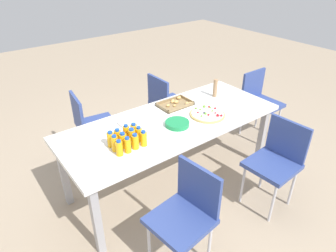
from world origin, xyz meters
name	(u,v)px	position (x,y,z in m)	size (l,w,h in m)	color
ground_plane	(172,180)	(0.00, 0.00, 0.00)	(12.00, 12.00, 0.00)	tan
party_table	(172,126)	(0.00, 0.00, 0.66)	(2.11, 0.84, 0.73)	white
chair_far_right	(166,101)	(0.48, 0.74, 0.50)	(0.41, 0.41, 0.83)	#33478C
chair_near_left	(187,211)	(-0.47, -0.78, 0.50)	(0.45, 0.45, 0.83)	#33478C
chair_far_left	(90,123)	(-0.48, 0.80, 0.50)	(0.45, 0.45, 0.83)	#33478C
chair_end	(259,99)	(1.44, 0.10, 0.50)	(0.40, 0.40, 0.83)	#33478C
chair_near_right	(277,158)	(0.58, -0.79, 0.50)	(0.42, 0.42, 0.83)	#33478C
juice_bottle_0	(119,148)	(-0.66, -0.19, 0.79)	(0.05, 0.05, 0.13)	#FAAE14
juice_bottle_1	(128,145)	(-0.59, -0.19, 0.79)	(0.05, 0.05, 0.14)	#FAAC14
juice_bottle_2	(135,142)	(-0.51, -0.19, 0.79)	(0.06, 0.06, 0.13)	#FAAC14
juice_bottle_3	(144,139)	(-0.44, -0.19, 0.79)	(0.05, 0.05, 0.13)	#F9AC14
juice_bottle_4	(115,143)	(-0.66, -0.12, 0.80)	(0.05, 0.05, 0.14)	#F9AD14
juice_bottle_5	(123,140)	(-0.58, -0.11, 0.79)	(0.06, 0.06, 0.13)	#F9AE14
juice_bottle_6	(132,137)	(-0.50, -0.12, 0.80)	(0.06, 0.06, 0.15)	#F9AD14
juice_bottle_7	(139,134)	(-0.43, -0.11, 0.79)	(0.05, 0.05, 0.14)	#FAAC14
juice_bottle_8	(111,139)	(-0.65, -0.04, 0.79)	(0.06, 0.06, 0.14)	#F9AD14
juice_bottle_9	(118,137)	(-0.59, -0.04, 0.79)	(0.06, 0.06, 0.13)	#F9AD14
juice_bottle_10	(126,133)	(-0.51, -0.04, 0.80)	(0.05, 0.05, 0.14)	#F9AC14
juice_bottle_11	(134,131)	(-0.44, -0.04, 0.79)	(0.06, 0.06, 0.13)	#F9AD14
fruit_pizza	(207,114)	(0.33, -0.13, 0.74)	(0.33, 0.33, 0.05)	tan
snack_tray	(175,104)	(0.22, 0.23, 0.74)	(0.34, 0.22, 0.04)	olive
plate_stack	(177,124)	(-0.02, -0.11, 0.75)	(0.22, 0.22, 0.04)	#1E8C4C
napkin_stack	(128,124)	(-0.37, 0.18, 0.74)	(0.15, 0.15, 0.02)	white
cardboard_tube	(215,88)	(0.69, 0.14, 0.83)	(0.04, 0.04, 0.19)	#9E7A56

